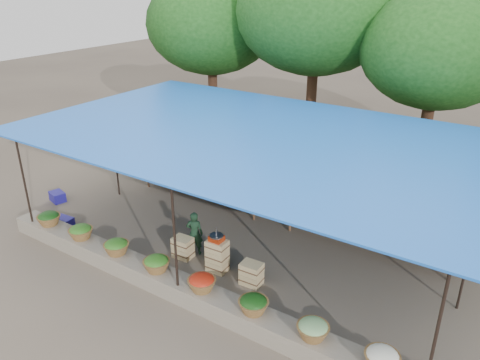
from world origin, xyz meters
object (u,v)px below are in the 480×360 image
Objects in this scene: crate_counter at (216,258)px; weighing_scale at (216,238)px; blue_crate_front at (63,223)px; blue_crate_back at (57,197)px; vendor_seated at (195,233)px.

crate_counter is 0.54m from weighing_scale.
crate_counter is 4.69× the size of blue_crate_front.
blue_crate_back is at bearing 177.52° from weighing_scale.
blue_crate_front is at bearing -8.00° from vendor_seated.
weighing_scale is (0.02, 0.00, 0.54)m from crate_counter.
blue_crate_front is (-3.64, -0.98, -0.40)m from vendor_seated.
blue_crate_back is at bearing 177.51° from crate_counter.
blue_crate_front is (-4.47, -0.69, -0.16)m from crate_counter.
vendor_seated is 2.17× the size of blue_crate_front.
crate_counter is 5.98m from blue_crate_back.
weighing_scale reaches higher than crate_counter.
crate_counter is 0.92m from vendor_seated.
weighing_scale reaches higher than blue_crate_back.
vendor_seated is at bearing 10.17° from blue_crate_front.
vendor_seated is 3.79m from blue_crate_front.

